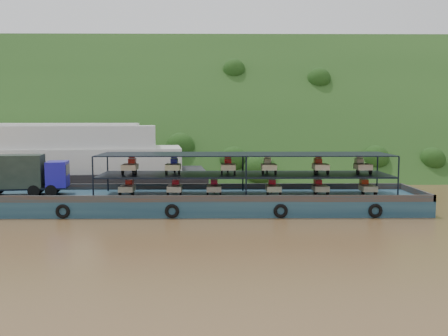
{
  "coord_description": "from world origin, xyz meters",
  "views": [
    {
      "loc": [
        -2.46,
        -38.64,
        7.25
      ],
      "look_at": [
        -2.0,
        3.0,
        3.2
      ],
      "focal_mm": 40.0,
      "sensor_mm": 36.0,
      "label": 1
    }
  ],
  "objects": [
    {
      "name": "ground",
      "position": [
        0.0,
        0.0,
        0.0
      ],
      "size": [
        160.0,
        160.0,
        0.0
      ],
      "primitive_type": "plane",
      "color": "brown",
      "rests_on": "ground"
    },
    {
      "name": "hillside",
      "position": [
        0.0,
        36.0,
        0.0
      ],
      "size": [
        140.0,
        39.6,
        39.6
      ],
      "primitive_type": "cube",
      "rotation": [
        0.79,
        0.0,
        0.0
      ],
      "color": "#1D3D16",
      "rests_on": "ground"
    },
    {
      "name": "cargo_barge",
      "position": [
        -4.91,
        1.04,
        1.11
      ],
      "size": [
        35.0,
        7.18,
        4.54
      ],
      "color": "#133045",
      "rests_on": "ground"
    },
    {
      "name": "passenger_ferry",
      "position": [
        -20.81,
        11.53,
        2.98
      ],
      "size": [
        34.79,
        12.52,
        6.89
      ],
      "rotation": [
        0.0,
        0.0,
        0.12
      ],
      "color": "black",
      "rests_on": "ground"
    }
  ]
}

